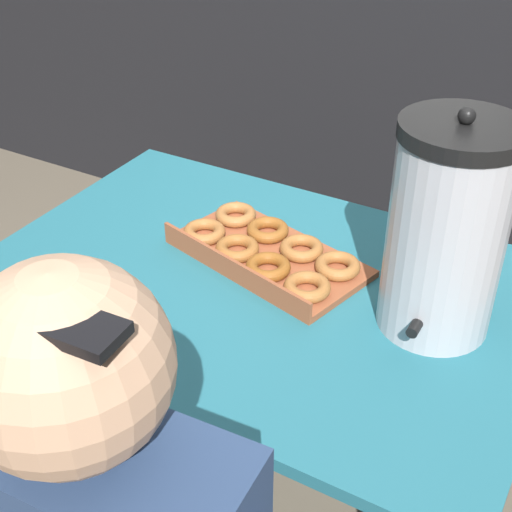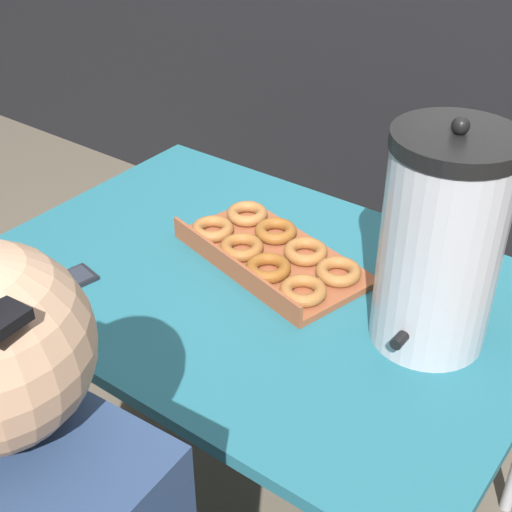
{
  "view_description": "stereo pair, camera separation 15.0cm",
  "coord_description": "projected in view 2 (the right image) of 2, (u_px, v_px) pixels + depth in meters",
  "views": [
    {
      "loc": [
        0.61,
        -1.09,
        1.62
      ],
      "look_at": [
        -0.01,
        0.0,
        0.78
      ],
      "focal_mm": 50.0,
      "sensor_mm": 36.0,
      "label": 1
    },
    {
      "loc": [
        0.74,
        -1.0,
        1.62
      ],
      "look_at": [
        -0.01,
        0.0,
        0.78
      ],
      "focal_mm": 50.0,
      "sensor_mm": 36.0,
      "label": 2
    }
  ],
  "objects": [
    {
      "name": "ground_plane",
      "position": [
        258.0,
        496.0,
        1.94
      ],
      "size": [
        12.0,
        12.0,
        0.0
      ],
      "primitive_type": "plane",
      "color": "brown"
    },
    {
      "name": "folding_table",
      "position": [
        258.0,
        298.0,
        1.56
      ],
      "size": [
        1.2,
        0.83,
        0.72
      ],
      "color": "#236675",
      "rests_on": "ground"
    },
    {
      "name": "donut_box",
      "position": [
        271.0,
        253.0,
        1.59
      ],
      "size": [
        0.48,
        0.34,
        0.05
      ],
      "rotation": [
        0.0,
        0.0,
        -0.25
      ],
      "color": "brown",
      "rests_on": "folding_table"
    },
    {
      "name": "coffee_urn",
      "position": [
        441.0,
        243.0,
        1.27
      ],
      "size": [
        0.22,
        0.25,
        0.45
      ],
      "color": "#B7B7BC",
      "rests_on": "folding_table"
    },
    {
      "name": "cell_phone",
      "position": [
        64.0,
        283.0,
        1.52
      ],
      "size": [
        0.09,
        0.14,
        0.01
      ],
      "rotation": [
        0.0,
        0.0,
        -0.2
      ],
      "color": "black",
      "rests_on": "folding_table"
    }
  ]
}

